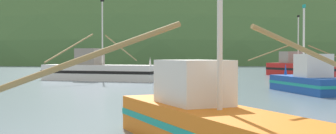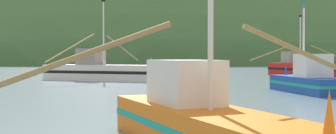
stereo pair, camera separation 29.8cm
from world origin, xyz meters
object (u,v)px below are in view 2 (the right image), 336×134
at_px(fishing_boat_orange, 204,122).
at_px(fishing_boat_blue, 308,81).
at_px(fishing_boat_red, 300,68).
at_px(fishing_boat_white, 99,70).

xyz_separation_m(fishing_boat_orange, fishing_boat_blue, (10.53, 13.58, 0.05)).
distance_m(fishing_boat_orange, fishing_boat_red, 38.79).
relative_size(fishing_boat_orange, fishing_boat_white, 0.79).
bearing_deg(fishing_boat_blue, fishing_boat_orange, 144.38).
bearing_deg(fishing_boat_red, fishing_boat_orange, -43.05).
relative_size(fishing_boat_white, fishing_boat_blue, 2.08).
bearing_deg(fishing_boat_blue, fishing_boat_red, -26.04).
relative_size(fishing_boat_red, fishing_boat_blue, 2.00).
xyz_separation_m(fishing_boat_white, fishing_boat_red, (21.10, 3.39, -0.02)).
bearing_deg(fishing_boat_white, fishing_boat_orange, -55.71).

